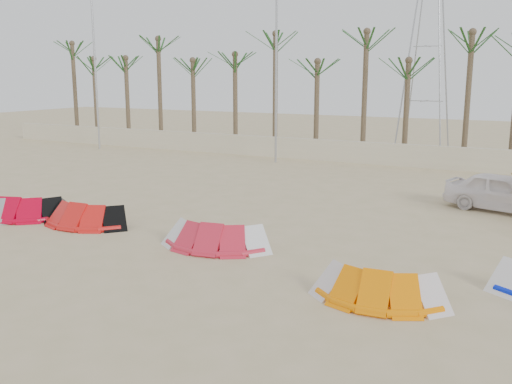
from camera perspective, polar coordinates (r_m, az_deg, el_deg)
The scene contains 11 objects.
ground at distance 14.84m, azimuth -10.96°, elevation -9.11°, with size 120.00×120.00×0.00m, color #CBB18B.
boundary_wall at distance 34.22m, azimuth 12.56°, elevation 3.74°, with size 60.00×0.30×1.30m, color beige.
palm_line at distance 35.23m, azimuth 14.73°, elevation 13.31°, with size 52.00×4.00×7.70m.
lamp_a at distance 42.11m, azimuth -15.75°, elevation 12.01°, with size 1.25×0.14×11.00m.
lamp_b at distance 34.12m, azimuth 2.10°, elevation 12.60°, with size 1.25×0.14×11.00m.
pylon at distance 39.88m, azimuth 16.20°, elevation 3.70°, with size 3.00×3.00×14.00m, color #A5A8AD, non-canonical shape.
kite_red_left at distance 22.98m, azimuth -22.27°, elevation -1.24°, with size 4.01×2.52×0.90m.
kite_red_mid at distance 21.07m, azimuth -16.30°, elevation -1.95°, with size 3.47×1.70×0.90m.
kite_red_right at distance 17.61m, azimuth -3.61°, elevation -4.14°, with size 3.53×2.00×0.90m.
kite_orange at distance 13.88m, azimuth 12.50°, elevation -8.82°, with size 3.19×1.72×0.90m.
car at distance 23.97m, azimuth 23.54°, elevation -0.05°, with size 1.76×4.36×1.49m, color white.
Camera 1 is at (8.79, -10.76, 5.21)m, focal length 40.00 mm.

